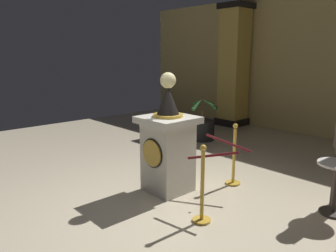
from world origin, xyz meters
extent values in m
plane|color=beige|center=(0.00, 0.00, 0.00)|extent=(12.94, 12.94, 0.00)
cube|color=tan|center=(0.00, 5.50, 1.84)|extent=(12.94, 0.16, 3.68)
cube|color=beige|center=(-0.31, 0.21, 0.54)|extent=(0.62, 0.62, 1.09)
cube|color=beige|center=(-0.31, 0.21, 1.14)|extent=(0.77, 0.77, 0.10)
cylinder|color=gold|center=(-0.31, -0.11, 0.67)|extent=(0.40, 0.03, 0.40)
cylinder|color=black|center=(-0.31, -0.10, 0.67)|extent=(0.45, 0.01, 0.45)
cylinder|color=gold|center=(-0.31, 0.21, 1.21)|extent=(0.46, 0.46, 0.04)
cone|color=black|center=(-0.31, 0.21, 1.44)|extent=(0.34, 0.34, 0.43)
cylinder|color=gold|center=(-0.31, 0.21, 1.65)|extent=(0.03, 0.03, 0.06)
sphere|color=beige|center=(-0.31, 0.21, 1.74)|extent=(0.24, 0.24, 0.24)
cylinder|color=gold|center=(0.73, -0.14, 0.01)|extent=(0.24, 0.24, 0.03)
cylinder|color=gold|center=(0.73, -0.14, 0.47)|extent=(0.05, 0.05, 0.95)
sphere|color=gold|center=(0.73, -0.14, 0.99)|extent=(0.08, 0.08, 0.08)
cylinder|color=gold|center=(0.23, 1.18, 0.01)|extent=(0.24, 0.24, 0.03)
cylinder|color=gold|center=(0.23, 1.18, 0.47)|extent=(0.05, 0.05, 0.95)
sphere|color=gold|center=(0.23, 1.18, 0.99)|extent=(0.08, 0.08, 0.08)
cylinder|color=#591419|center=(0.60, 0.19, 0.79)|extent=(0.68, 0.29, 0.21)
cylinder|color=#591419|center=(0.35, 0.85, 0.79)|extent=(0.68, 0.29, 0.21)
sphere|color=#591419|center=(0.48, 0.52, 0.70)|extent=(0.04, 0.04, 0.04)
cube|color=black|center=(-2.70, 5.01, 0.10)|extent=(0.77, 0.77, 0.20)
cube|color=gold|center=(-2.70, 5.01, 1.77)|extent=(0.67, 0.67, 3.53)
cube|color=black|center=(-2.70, 5.01, 3.45)|extent=(0.80, 0.80, 0.16)
cylinder|color=black|center=(-2.08, 2.98, 0.25)|extent=(0.59, 0.59, 0.50)
cylinder|color=brown|center=(-2.08, 2.98, 0.63)|extent=(0.08, 0.08, 0.27)
cone|color=#2D662D|center=(-1.88, 3.02, 0.92)|extent=(0.41, 0.18, 0.29)
cone|color=#2D662D|center=(-2.09, 3.18, 0.92)|extent=(0.12, 0.41, 0.25)
cone|color=#2D662D|center=(-2.27, 3.02, 0.92)|extent=(0.43, 0.19, 0.23)
cone|color=#2D662D|center=(-2.07, 2.78, 0.92)|extent=(0.11, 0.38, 0.32)
cylinder|color=#332D28|center=(1.78, 1.34, 0.01)|extent=(0.36, 0.36, 0.03)
cylinder|color=#332D28|center=(1.78, 1.34, 0.35)|extent=(0.06, 0.06, 0.70)
camera|label=1|loc=(3.34, -3.11, 2.12)|focal=35.47mm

